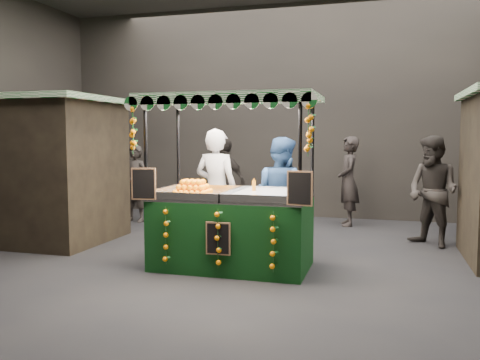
# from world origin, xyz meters

# --- Properties ---
(ground) EXTENTS (12.00, 12.00, 0.00)m
(ground) POSITION_xyz_m (0.00, 0.00, 0.00)
(ground) COLOR black
(ground) RESTS_ON ground
(market_hall) EXTENTS (12.10, 10.10, 5.05)m
(market_hall) POSITION_xyz_m (0.00, 0.00, 3.38)
(market_hall) COLOR black
(market_hall) RESTS_ON ground
(neighbour_stall_left) EXTENTS (3.00, 2.20, 2.60)m
(neighbour_stall_left) POSITION_xyz_m (-4.40, 1.00, 1.31)
(neighbour_stall_left) COLOR black
(neighbour_stall_left) RESTS_ON ground
(juice_stall) EXTENTS (2.56, 1.50, 2.48)m
(juice_stall) POSITION_xyz_m (-0.32, 0.05, 0.77)
(juice_stall) COLOR black
(juice_stall) RESTS_ON ground
(vendor_grey) EXTENTS (0.80, 0.58, 2.02)m
(vendor_grey) POSITION_xyz_m (-0.87, 0.98, 1.01)
(vendor_grey) COLOR gray
(vendor_grey) RESTS_ON ground
(vendor_blue) EXTENTS (1.13, 1.03, 1.89)m
(vendor_blue) POSITION_xyz_m (0.17, 1.18, 0.95)
(vendor_blue) COLOR navy
(vendor_blue) RESTS_ON ground
(shopper_0) EXTENTS (0.69, 0.53, 1.71)m
(shopper_0) POSITION_xyz_m (-3.56, 3.28, 0.86)
(shopper_0) COLOR #2B2623
(shopper_0) RESTS_ON ground
(shopper_1) EXTENTS (1.17, 1.16, 1.91)m
(shopper_1) POSITION_xyz_m (2.59, 2.37, 0.96)
(shopper_1) COLOR #2A2522
(shopper_1) RESTS_ON ground
(shopper_2) EXTENTS (1.17, 0.88, 1.85)m
(shopper_2) POSITION_xyz_m (-1.57, 3.66, 0.92)
(shopper_2) COLOR black
(shopper_2) RESTS_ON ground
(shopper_4) EXTENTS (1.08, 1.02, 1.86)m
(shopper_4) POSITION_xyz_m (-4.50, 2.31, 0.93)
(shopper_4) COLOR #282321
(shopper_4) RESTS_ON ground
(shopper_6) EXTENTS (0.57, 0.76, 1.90)m
(shopper_6) POSITION_xyz_m (1.05, 4.06, 0.95)
(shopper_6) COLOR black
(shopper_6) RESTS_ON ground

